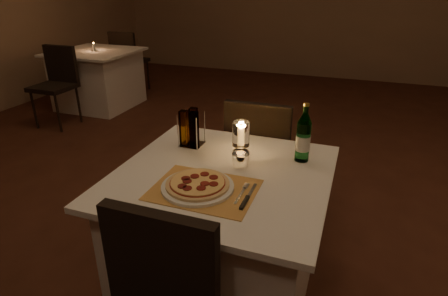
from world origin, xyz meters
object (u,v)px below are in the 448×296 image
(main_table, at_px, (223,235))
(water_bottle, at_px, (303,138))
(plate, at_px, (198,187))
(hurricane_candle, at_px, (241,135))
(neighbor_table_left, at_px, (98,79))
(tumbler, at_px, (240,162))
(chair_far, at_px, (260,150))
(pizza, at_px, (198,183))

(main_table, distance_m, water_bottle, 0.64)
(plate, distance_m, hurricane_candle, 0.44)
(water_bottle, xyz_separation_m, neighbor_table_left, (-3.04, 2.31, -0.49))
(water_bottle, height_order, neighbor_table_left, water_bottle)
(main_table, distance_m, neighbor_table_left, 3.73)
(tumbler, bearing_deg, chair_far, 96.11)
(neighbor_table_left, bearing_deg, chair_far, -34.38)
(tumbler, bearing_deg, hurricane_candle, 107.27)
(pizza, relative_size, water_bottle, 0.93)
(neighbor_table_left, bearing_deg, tumbler, -42.08)
(plate, xyz_separation_m, water_bottle, (0.38, 0.44, 0.11))
(plate, relative_size, hurricane_candle, 1.85)
(plate, bearing_deg, main_table, 74.48)
(water_bottle, bearing_deg, tumbler, -141.72)
(pizza, distance_m, hurricane_candle, 0.43)
(tumbler, height_order, neighbor_table_left, tumbler)
(chair_far, bearing_deg, tumbler, -83.89)
(pizza, height_order, hurricane_candle, hurricane_candle)
(main_table, xyz_separation_m, water_bottle, (0.33, 0.26, 0.49))
(chair_far, bearing_deg, water_bottle, -53.78)
(hurricane_candle, xyz_separation_m, neighbor_table_left, (-2.72, 2.33, -0.47))
(neighbor_table_left, bearing_deg, pizza, -45.94)
(plate, distance_m, pizza, 0.02)
(water_bottle, distance_m, hurricane_candle, 0.32)
(hurricane_candle, bearing_deg, neighbor_table_left, 139.50)
(plate, bearing_deg, hurricane_candle, 81.57)
(plate, height_order, hurricane_candle, hurricane_candle)
(tumbler, height_order, water_bottle, water_bottle)
(main_table, relative_size, tumbler, 11.93)
(main_table, height_order, hurricane_candle, hurricane_candle)
(chair_far, distance_m, pizza, 0.92)
(tumbler, distance_m, hurricane_candle, 0.20)
(chair_far, distance_m, water_bottle, 0.64)
(chair_far, xyz_separation_m, tumbler, (0.07, -0.66, 0.23))
(main_table, height_order, plate, plate)
(chair_far, relative_size, plate, 2.81)
(tumbler, bearing_deg, pizza, -116.75)
(chair_far, relative_size, neighbor_table_left, 0.90)
(pizza, bearing_deg, chair_far, 86.80)
(pizza, xyz_separation_m, tumbler, (0.12, 0.24, 0.01))
(water_bottle, bearing_deg, plate, -130.61)
(plate, height_order, water_bottle, water_bottle)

